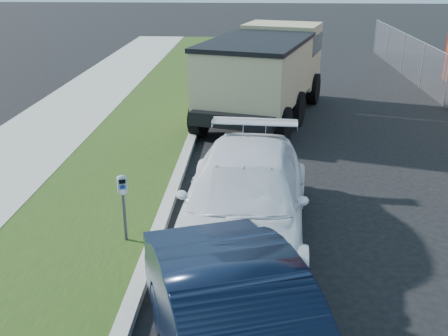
{
  "coord_description": "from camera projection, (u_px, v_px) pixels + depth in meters",
  "views": [
    {
      "loc": [
        -0.84,
        -8.75,
        4.86
      ],
      "look_at": [
        -1.4,
        1.0,
        1.0
      ],
      "focal_mm": 42.0,
      "sensor_mm": 36.0,
      "label": 1
    }
  ],
  "objects": [
    {
      "name": "ground",
      "position": [
        295.0,
        238.0,
        9.86
      ],
      "size": [
        120.0,
        120.0,
        0.0
      ],
      "primitive_type": "plane",
      "color": "black",
      "rests_on": "ground"
    },
    {
      "name": "white_wagon",
      "position": [
        244.0,
        199.0,
        9.57
      ],
      "size": [
        2.64,
        5.75,
        1.63
      ],
      "primitive_type": "imported",
      "rotation": [
        0.0,
        0.0,
        -0.07
      ],
      "color": "white",
      "rests_on": "ground"
    },
    {
      "name": "streetside",
      "position": [
        45.0,
        186.0,
        11.99
      ],
      "size": [
        6.12,
        50.0,
        0.15
      ],
      "color": "gray",
      "rests_on": "ground"
    },
    {
      "name": "dump_truck",
      "position": [
        266.0,
        69.0,
        17.24
      ],
      "size": [
        4.45,
        7.55,
        2.79
      ],
      "rotation": [
        0.0,
        0.0,
        -0.27
      ],
      "color": "black",
      "rests_on": "ground"
    },
    {
      "name": "parking_meter",
      "position": [
        123.0,
        194.0,
        9.22
      ],
      "size": [
        0.21,
        0.17,
        1.28
      ],
      "rotation": [
        0.0,
        0.0,
        0.34
      ],
      "color": "#3F4247",
      "rests_on": "ground"
    }
  ]
}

